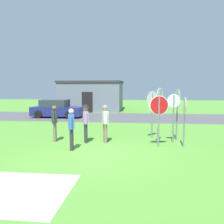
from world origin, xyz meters
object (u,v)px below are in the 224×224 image
parked_car_on_street (57,109)px  person_in_teal (86,121)px  stop_sign_nearest (177,105)px  stop_sign_low_front (152,106)px  person_near_signs (55,121)px  person_on_left (71,127)px  stop_sign_center_cluster (174,110)px  stop_sign_leaning_right (185,113)px  stop_sign_leaning_left (159,112)px  person_holding_notes (105,121)px  stop_sign_far_back (159,106)px

parked_car_on_street → person_in_teal: size_ratio=2.51×
stop_sign_nearest → parked_car_on_street: bearing=138.2°
parked_car_on_street → stop_sign_low_front: (7.61, -7.53, 0.94)m
person_near_signs → stop_sign_nearest: bearing=8.6°
person_on_left → stop_sign_center_cluster: bearing=22.9°
stop_sign_leaning_right → person_in_teal: (-4.34, 0.35, -0.47)m
person_in_teal → stop_sign_leaning_left: bearing=-7.3°
stop_sign_leaning_left → person_in_teal: size_ratio=1.26×
stop_sign_leaning_left → stop_sign_center_cluster: bearing=50.6°
person_on_left → stop_sign_nearest: bearing=26.9°
person_in_teal → person_holding_notes: same height
parked_car_on_street → person_on_left: 11.00m
stop_sign_center_cluster → stop_sign_far_back: stop_sign_far_back is taller
parked_car_on_street → person_in_teal: person_in_teal is taller
stop_sign_nearest → person_in_teal: bearing=-167.2°
person_in_teal → stop_sign_center_cluster: bearing=6.8°
stop_sign_low_front → person_holding_notes: 2.57m
stop_sign_leaning_right → stop_sign_far_back: (-1.01, 0.42, 0.29)m
stop_sign_nearest → stop_sign_center_cluster: bearing=-116.5°
stop_sign_leaning_right → person_near_signs: (-5.85, 0.44, -0.50)m
stop_sign_leaning_right → person_near_signs: bearing=175.7°
stop_sign_nearest → stop_sign_leaning_right: bearing=-86.2°
stop_sign_low_front → person_in_teal: (-3.09, -1.28, -0.65)m
parked_car_on_street → stop_sign_center_cluster: bearing=-44.4°
stop_sign_low_front → stop_sign_nearest: size_ratio=0.96×
stop_sign_far_back → person_in_teal: bearing=-178.7°
stop_sign_nearest → person_holding_notes: size_ratio=1.42×
parked_car_on_street → person_near_signs: (3.01, -8.72, 0.26)m
stop_sign_nearest → person_near_signs: bearing=-171.4°
stop_sign_leaning_left → person_in_teal: stop_sign_leaning_left is taller
stop_sign_far_back → person_in_teal: stop_sign_far_back is taller
stop_sign_leaning_right → stop_sign_far_back: stop_sign_far_back is taller
stop_sign_center_cluster → person_in_teal: stop_sign_center_cluster is taller
parked_car_on_street → stop_sign_center_cluster: 11.95m
stop_sign_low_front → person_near_signs: (-4.60, -1.19, -0.68)m
parked_car_on_street → stop_sign_nearest: size_ratio=1.77×
stop_sign_low_front → person_in_teal: bearing=-157.4°
stop_sign_leaning_left → person_on_left: size_ratio=1.30×
stop_sign_low_front → person_holding_notes: bearing=-151.7°
stop_sign_leaning_right → person_on_left: (-4.62, -0.98, -0.50)m
stop_sign_nearest → person_holding_notes: (-3.36, -0.86, -0.71)m
stop_sign_low_front → person_on_left: 4.32m
stop_sign_nearest → person_on_left: bearing=-153.1°
parked_car_on_street → stop_sign_center_cluster: stop_sign_center_cluster is taller
parked_car_on_street → person_in_teal: bearing=-62.8°
person_near_signs → person_on_left: same height
stop_sign_low_front → stop_sign_far_back: (0.24, -1.21, 0.10)m
stop_sign_center_cluster → person_on_left: (-4.29, -1.81, -0.54)m
stop_sign_leaning_right → stop_sign_leaning_left: size_ratio=0.97×
stop_sign_nearest → stop_sign_leaning_left: bearing=-125.3°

